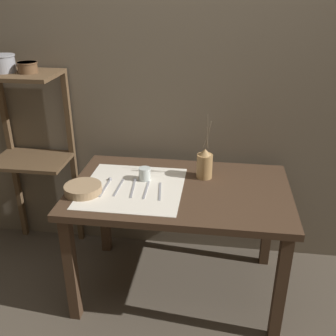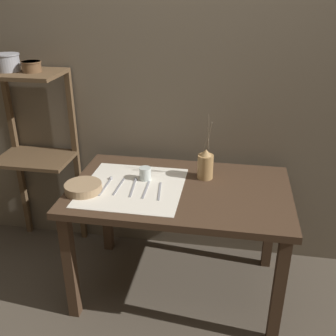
# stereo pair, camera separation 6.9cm
# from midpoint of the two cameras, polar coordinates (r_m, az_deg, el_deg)

# --- Properties ---
(ground_plane) EXTENTS (12.00, 12.00, 0.00)m
(ground_plane) POSITION_cam_midpoint_polar(r_m,az_deg,el_deg) (2.66, 2.27, -16.80)
(ground_plane) COLOR brown
(stone_wall_back) EXTENTS (7.00, 0.06, 2.40)m
(stone_wall_back) POSITION_cam_midpoint_polar(r_m,az_deg,el_deg) (2.55, 4.28, 11.89)
(stone_wall_back) COLOR #6B5E4C
(stone_wall_back) RESTS_ON ground_plane
(wooden_table) EXTENTS (1.26, 0.78, 0.72)m
(wooden_table) POSITION_cam_midpoint_polar(r_m,az_deg,el_deg) (2.29, 2.53, -4.96)
(wooden_table) COLOR #422D1E
(wooden_table) RESTS_ON ground_plane
(wooden_shelf_unit) EXTENTS (0.49, 0.35, 1.29)m
(wooden_shelf_unit) POSITION_cam_midpoint_polar(r_m,az_deg,el_deg) (2.76, -18.15, 5.18)
(wooden_shelf_unit) COLOR brown
(wooden_shelf_unit) RESTS_ON ground_plane
(linen_cloth) EXTENTS (0.57, 0.57, 0.00)m
(linen_cloth) POSITION_cam_midpoint_polar(r_m,az_deg,el_deg) (2.26, -4.24, -2.76)
(linen_cloth) COLOR silver
(linen_cloth) RESTS_ON wooden_table
(pitcher_with_flowers) EXTENTS (0.09, 0.09, 0.39)m
(pitcher_with_flowers) POSITION_cam_midpoint_polar(r_m,az_deg,el_deg) (2.34, 6.29, 0.48)
(pitcher_with_flowers) COLOR #A87F4C
(pitcher_with_flowers) RESTS_ON wooden_table
(wooden_bowl) EXTENTS (0.21, 0.21, 0.05)m
(wooden_bowl) POSITION_cam_midpoint_polar(r_m,az_deg,el_deg) (2.24, -11.34, -2.82)
(wooden_bowl) COLOR #9E7F5B
(wooden_bowl) RESTS_ON wooden_table
(glass_tumbler_near) EXTENTS (0.07, 0.07, 0.08)m
(glass_tumbler_near) POSITION_cam_midpoint_polar(r_m,az_deg,el_deg) (2.32, -2.48, -0.81)
(glass_tumbler_near) COLOR silver
(glass_tumbler_near) RESTS_ON wooden_table
(spoon_inner) EXTENTS (0.02, 0.22, 0.02)m
(spoon_inner) POSITION_cam_midpoint_polar(r_m,az_deg,el_deg) (2.32, -7.79, -2.02)
(spoon_inner) COLOR #939399
(spoon_inner) RESTS_ON wooden_table
(fork_outer) EXTENTS (0.02, 0.21, 0.00)m
(fork_outer) POSITION_cam_midpoint_polar(r_m,az_deg,el_deg) (2.26, -6.27, -2.69)
(fork_outer) COLOR #939399
(fork_outer) RESTS_ON wooden_table
(spoon_outer) EXTENTS (0.04, 0.22, 0.02)m
(spoon_outer) POSITION_cam_midpoint_polar(r_m,az_deg,el_deg) (2.29, -4.03, -2.20)
(spoon_outer) COLOR #939399
(spoon_outer) RESTS_ON wooden_table
(knife_center) EXTENTS (0.02, 0.21, 0.00)m
(knife_center) POSITION_cam_midpoint_polar(r_m,az_deg,el_deg) (2.22, -2.31, -3.15)
(knife_center) COLOR #939399
(knife_center) RESTS_ON wooden_table
(fork_inner) EXTENTS (0.04, 0.21, 0.00)m
(fork_inner) POSITION_cam_midpoint_polar(r_m,az_deg,el_deg) (2.20, -0.33, -3.39)
(fork_inner) COLOR #939399
(fork_inner) RESTS_ON wooden_table
(metal_pot_large) EXTENTS (0.16, 0.16, 0.10)m
(metal_pot_large) POSITION_cam_midpoint_polar(r_m,az_deg,el_deg) (2.66, -21.61, 14.14)
(metal_pot_large) COLOR #939399
(metal_pot_large) RESTS_ON wooden_shelf_unit
(metal_pot_small) EXTENTS (0.12, 0.12, 0.06)m
(metal_pot_small) POSITION_cam_midpoint_polar(r_m,az_deg,el_deg) (2.58, -18.47, 13.86)
(metal_pot_small) COLOR brown
(metal_pot_small) RESTS_ON wooden_shelf_unit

